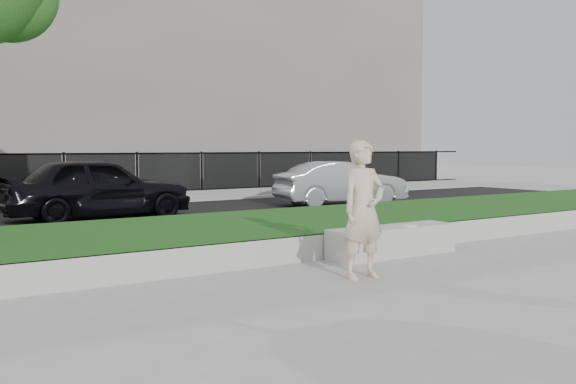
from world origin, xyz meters
TOP-DOWN VIEW (x-y plane):
  - ground at (0.00, 0.00)m, footprint 90.00×90.00m
  - grass_bank at (0.00, 3.00)m, footprint 34.00×4.00m
  - grass_kerb at (0.00, 1.04)m, footprint 34.00×0.08m
  - street at (0.00, 8.50)m, footprint 34.00×7.00m
  - far_pavement at (0.00, 13.00)m, footprint 34.00×3.00m
  - iron_fence at (0.00, 12.00)m, footprint 32.00×0.30m
  - building_facade at (0.00, 20.00)m, footprint 34.00×10.00m
  - stone_bench at (1.56, 0.68)m, footprint 2.34×0.58m
  - man at (-0.01, -0.42)m, footprint 0.69×0.46m
  - book at (1.74, 0.50)m, footprint 0.25×0.20m
  - car_dark at (-0.77, 8.41)m, footprint 4.41×1.78m
  - car_silver at (6.42, 8.02)m, footprint 4.11×2.03m

SIDE VIEW (x-z plane):
  - ground at x=0.00m, z-range 0.00..0.00m
  - street at x=0.00m, z-range 0.00..0.04m
  - far_pavement at x=0.00m, z-range 0.00..0.12m
  - grass_bank at x=0.00m, z-range 0.00..0.40m
  - grass_kerb at x=0.00m, z-range 0.00..0.40m
  - stone_bench at x=1.56m, z-range 0.00..0.48m
  - book at x=1.74m, z-range 0.48..0.50m
  - iron_fence at x=0.00m, z-range -0.21..1.29m
  - car_silver at x=6.42m, z-range 0.04..1.34m
  - car_dark at x=-0.77m, z-range 0.04..1.54m
  - man at x=-0.01m, z-range 0.00..1.85m
  - building_facade at x=0.00m, z-range 0.00..10.00m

